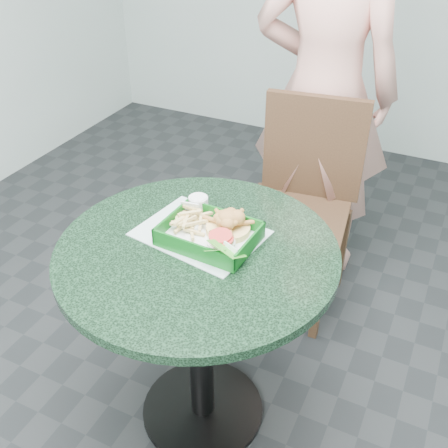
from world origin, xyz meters
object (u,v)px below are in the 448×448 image
at_px(cafe_table, 199,295).
at_px(crab_sandwich, 228,227).
at_px(food_basket, 209,242).
at_px(dining_chair, 303,192).
at_px(sauce_ramekin, 196,207).
at_px(diner_person, 328,57).

relative_size(cafe_table, crab_sandwich, 6.28).
xyz_separation_m(food_basket, crab_sandwich, (0.03, 0.05, 0.03)).
relative_size(dining_chair, food_basket, 3.41).
distance_m(cafe_table, dining_chair, 0.83).
bearing_deg(cafe_table, crab_sandwich, 59.89).
height_order(crab_sandwich, sauce_ramekin, crab_sandwich).
relative_size(food_basket, crab_sandwich, 2.04).
relative_size(diner_person, sauce_ramekin, 33.28).
distance_m(diner_person, sauce_ramekin, 0.99).
bearing_deg(diner_person, cafe_table, 83.45).
height_order(food_basket, sauce_ramekin, sauce_ramekin).
xyz_separation_m(cafe_table, crab_sandwich, (0.05, 0.09, 0.22)).
bearing_deg(sauce_ramekin, cafe_table, -60.79).
distance_m(crab_sandwich, sauce_ramekin, 0.15).
height_order(food_basket, crab_sandwich, crab_sandwich).
xyz_separation_m(crab_sandwich, sauce_ramekin, (-0.14, 0.06, 0.00)).
bearing_deg(cafe_table, dining_chair, 85.12).
relative_size(diner_person, crab_sandwich, 15.47).
relative_size(cafe_table, dining_chair, 0.91).
bearing_deg(diner_person, food_basket, 84.47).
distance_m(cafe_table, food_basket, 0.19).
relative_size(crab_sandwich, sauce_ramekin, 2.15).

